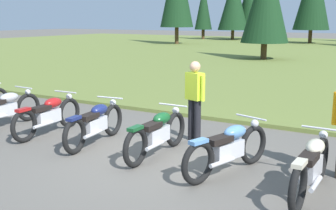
{
  "coord_description": "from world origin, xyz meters",
  "views": [
    {
      "loc": [
        3.99,
        -6.15,
        2.53
      ],
      "look_at": [
        0.0,
        0.6,
        0.9
      ],
      "focal_mm": 44.92,
      "sensor_mm": 36.0,
      "label": 1
    }
  ],
  "objects_px": {
    "motorcycle_silver": "(4,109)",
    "motorcycle_sky_blue": "(228,148)",
    "motorcycle_red": "(48,115)",
    "motorcycle_navy": "(95,123)",
    "motorcycle_cream": "(311,166)",
    "rider_near_row_end": "(195,96)",
    "motorcycle_british_green": "(157,133)"
  },
  "relations": [
    {
      "from": "motorcycle_cream",
      "to": "motorcycle_british_green",
      "type": "bearing_deg",
      "value": 172.63
    },
    {
      "from": "motorcycle_navy",
      "to": "motorcycle_sky_blue",
      "type": "xyz_separation_m",
      "value": [
        2.97,
        -0.18,
        0.0
      ]
    },
    {
      "from": "motorcycle_silver",
      "to": "rider_near_row_end",
      "type": "distance_m",
      "value": 4.6
    },
    {
      "from": "motorcycle_sky_blue",
      "to": "rider_near_row_end",
      "type": "distance_m",
      "value": 2.01
    },
    {
      "from": "motorcycle_navy",
      "to": "motorcycle_cream",
      "type": "xyz_separation_m",
      "value": [
        4.34,
        -0.37,
        0.0
      ]
    },
    {
      "from": "motorcycle_sky_blue",
      "to": "rider_near_row_end",
      "type": "xyz_separation_m",
      "value": [
        -1.34,
        1.41,
        0.51
      ]
    },
    {
      "from": "motorcycle_cream",
      "to": "rider_near_row_end",
      "type": "height_order",
      "value": "rider_near_row_end"
    },
    {
      "from": "motorcycle_silver",
      "to": "motorcycle_british_green",
      "type": "bearing_deg",
      "value": 0.35
    },
    {
      "from": "motorcycle_navy",
      "to": "motorcycle_sky_blue",
      "type": "relative_size",
      "value": 1.03
    },
    {
      "from": "motorcycle_silver",
      "to": "motorcycle_sky_blue",
      "type": "bearing_deg",
      "value": -1.57
    },
    {
      "from": "motorcycle_red",
      "to": "motorcycle_navy",
      "type": "relative_size",
      "value": 1.0
    },
    {
      "from": "motorcycle_silver",
      "to": "motorcycle_sky_blue",
      "type": "height_order",
      "value": "same"
    },
    {
      "from": "motorcycle_cream",
      "to": "rider_near_row_end",
      "type": "bearing_deg",
      "value": 149.54
    },
    {
      "from": "rider_near_row_end",
      "to": "motorcycle_navy",
      "type": "bearing_deg",
      "value": -143.02
    },
    {
      "from": "motorcycle_red",
      "to": "motorcycle_cream",
      "type": "distance_m",
      "value": 5.72
    },
    {
      "from": "rider_near_row_end",
      "to": "motorcycle_british_green",
      "type": "bearing_deg",
      "value": -96.76
    },
    {
      "from": "motorcycle_silver",
      "to": "motorcycle_red",
      "type": "xyz_separation_m",
      "value": [
        1.39,
        0.06,
        0.0
      ]
    },
    {
      "from": "motorcycle_navy",
      "to": "rider_near_row_end",
      "type": "xyz_separation_m",
      "value": [
        1.63,
        1.23,
        0.51
      ]
    },
    {
      "from": "motorcycle_red",
      "to": "motorcycle_navy",
      "type": "height_order",
      "value": "same"
    },
    {
      "from": "motorcycle_cream",
      "to": "rider_near_row_end",
      "type": "xyz_separation_m",
      "value": [
        -2.71,
        1.59,
        0.51
      ]
    },
    {
      "from": "motorcycle_british_green",
      "to": "motorcycle_sky_blue",
      "type": "distance_m",
      "value": 1.5
    },
    {
      "from": "motorcycle_red",
      "to": "motorcycle_navy",
      "type": "distance_m",
      "value": 1.37
    },
    {
      "from": "motorcycle_british_green",
      "to": "motorcycle_cream",
      "type": "distance_m",
      "value": 2.88
    },
    {
      "from": "motorcycle_red",
      "to": "motorcycle_british_green",
      "type": "distance_m",
      "value": 2.86
    },
    {
      "from": "motorcycle_red",
      "to": "motorcycle_sky_blue",
      "type": "distance_m",
      "value": 4.35
    },
    {
      "from": "motorcycle_british_green",
      "to": "rider_near_row_end",
      "type": "bearing_deg",
      "value": 83.24
    },
    {
      "from": "motorcycle_cream",
      "to": "motorcycle_red",
      "type": "bearing_deg",
      "value": 175.94
    },
    {
      "from": "motorcycle_sky_blue",
      "to": "motorcycle_cream",
      "type": "xyz_separation_m",
      "value": [
        1.37,
        -0.19,
        0.0
      ]
    },
    {
      "from": "motorcycle_navy",
      "to": "rider_near_row_end",
      "type": "distance_m",
      "value": 2.1
    },
    {
      "from": "motorcycle_red",
      "to": "rider_near_row_end",
      "type": "relative_size",
      "value": 1.26
    },
    {
      "from": "motorcycle_red",
      "to": "rider_near_row_end",
      "type": "xyz_separation_m",
      "value": [
        3.0,
        1.19,
        0.51
      ]
    },
    {
      "from": "motorcycle_silver",
      "to": "motorcycle_cream",
      "type": "distance_m",
      "value": 7.11
    }
  ]
}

